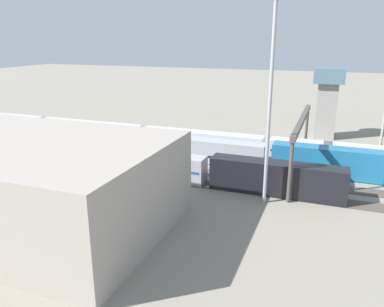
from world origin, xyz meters
The scene contains 12 objects.
ground_plane centered at (0.00, 0.00, 0.00)m, with size 400.00×400.00×0.00m, color gray.
track_bed_0 centered at (0.00, -10.00, 0.06)m, with size 140.00×2.80×0.12m, color #3D3833.
track_bed_1 centered at (0.00, -5.00, 0.06)m, with size 140.00×2.80×0.12m, color #3D3833.
track_bed_2 centered at (0.00, 0.00, 0.06)m, with size 140.00×2.80×0.12m, color #3D3833.
track_bed_3 centered at (0.00, 5.00, 0.06)m, with size 140.00×2.80×0.12m, color #4C443D.
track_bed_4 centered at (0.00, 10.00, 0.06)m, with size 140.00×2.80×0.12m, color #4C443D.
train_on_track_4 centered at (18.82, 10.00, 2.08)m, with size 90.60×3.06×4.40m.
train_on_track_2 centered at (-0.13, 0.00, 2.08)m, with size 66.40×3.06×4.40m.
train_on_track_1 centered at (-1.12, -5.00, 2.00)m, with size 119.80×3.06×3.80m.
light_mast_1 centered at (-16.18, 13.27, 16.53)m, with size 2.80×0.70×25.73m.
signal_gantry centered at (-19.06, 0.00, 7.42)m, with size 0.70×25.00×8.80m.
control_tower centered at (-21.96, -24.91, 8.44)m, with size 6.00×6.00×14.51m.
Camera 1 is at (-23.41, 58.76, 20.29)m, focal length 35.61 mm.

